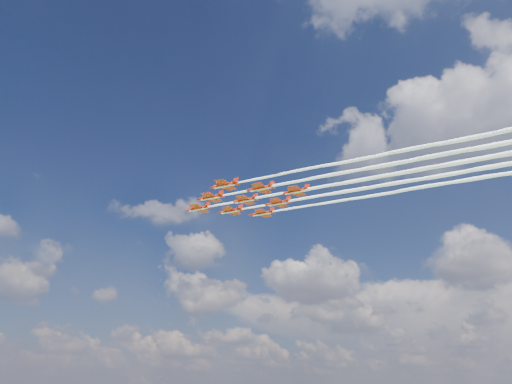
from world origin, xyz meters
TOP-DOWN VIEW (x-y plane):
  - jet_lead at (48.35, 9.13)m, footprint 131.67×31.08m
  - jet_row2_port at (58.50, 4.16)m, footprint 131.67×31.08m
  - jet_row2_starb at (55.73, 17.70)m, footprint 131.67×31.08m
  - jet_row3_port at (68.66, -0.82)m, footprint 131.67×31.08m
  - jet_row3_centre at (65.88, 12.73)m, footprint 131.67×31.08m
  - jet_row3_starb at (63.11, 26.27)m, footprint 131.67×31.08m
  - jet_row4_port at (76.04, 7.75)m, footprint 131.67×31.08m
  - jet_row4_starb at (73.26, 21.30)m, footprint 131.67×31.08m

SIDE VIEW (x-z plane):
  - jet_lead at x=48.35m, z-range 74.65..77.19m
  - jet_row2_port at x=58.50m, z-range 74.65..77.19m
  - jet_row2_starb at x=55.73m, z-range 74.65..77.19m
  - jet_row3_port at x=68.66m, z-range 74.65..77.19m
  - jet_row3_centre at x=65.88m, z-range 74.65..77.19m
  - jet_row3_starb at x=63.11m, z-range 74.65..77.19m
  - jet_row4_port at x=76.04m, z-range 74.65..77.19m
  - jet_row4_starb at x=73.26m, z-range 74.65..77.19m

